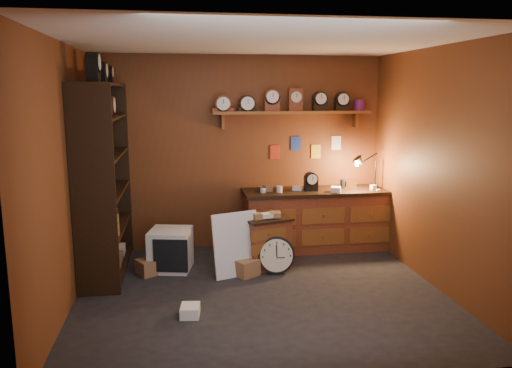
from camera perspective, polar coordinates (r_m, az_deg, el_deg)
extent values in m
plane|color=black|center=(5.66, 0.56, -12.35)|extent=(4.00, 4.00, 0.00)
cube|color=brown|center=(7.05, -1.82, 3.58)|extent=(4.00, 0.02, 2.70)
cube|color=brown|center=(3.56, 5.37, -3.35)|extent=(4.00, 0.02, 2.70)
cube|color=brown|center=(5.34, -21.09, 0.64)|extent=(0.02, 3.60, 2.70)
cube|color=brown|center=(5.95, 19.96, 1.66)|extent=(0.02, 3.60, 2.70)
cube|color=beige|center=(5.24, 0.62, 15.98)|extent=(4.00, 3.60, 0.02)
cube|color=brown|center=(6.98, 4.08, 8.18)|extent=(2.20, 0.30, 0.04)
cube|color=brown|center=(6.91, -3.83, 7.16)|extent=(0.04, 0.16, 0.20)
cube|color=brown|center=(7.32, 11.26, 7.17)|extent=(0.04, 0.16, 0.20)
cylinder|color=#B21419|center=(7.26, 11.74, 8.83)|extent=(0.16, 0.16, 0.15)
cube|color=#A72B14|center=(7.06, -0.60, 3.59)|extent=(0.14, 0.01, 0.20)
cube|color=navy|center=(7.10, 1.81, 4.60)|extent=(0.14, 0.01, 0.20)
cube|color=gold|center=(7.17, 4.16, 3.67)|extent=(0.14, 0.01, 0.20)
cube|color=silver|center=(7.23, 6.50, 4.64)|extent=(0.14, 0.01, 0.20)
cube|color=black|center=(6.32, -18.97, 0.36)|extent=(0.03, 1.60, 2.30)
cube|color=black|center=(5.52, -18.04, -0.98)|extent=(0.45, 0.03, 2.30)
cube|color=black|center=(7.04, -16.09, 1.52)|extent=(0.45, 0.03, 2.30)
cube|color=black|center=(6.55, -16.43, -9.09)|extent=(0.43, 1.54, 0.03)
cube|color=black|center=(6.41, -16.66, -4.87)|extent=(0.43, 1.54, 0.03)
cube|color=black|center=(6.31, -16.88, -0.92)|extent=(0.43, 1.54, 0.03)
cube|color=black|center=(6.24, -17.09, 3.14)|extent=(0.43, 1.54, 0.03)
cube|color=black|center=(6.20, -17.32, 7.26)|extent=(0.43, 1.54, 0.03)
cube|color=black|center=(6.19, -17.51, 10.77)|extent=(0.43, 1.54, 0.03)
cube|color=brown|center=(7.13, 6.98, -4.20)|extent=(2.04, 0.60, 0.80)
cube|color=black|center=(7.03, 7.05, -0.85)|extent=(2.10, 0.66, 0.05)
cube|color=brown|center=(6.85, 7.67, -4.84)|extent=(1.96, 0.02, 0.52)
cylinder|color=black|center=(7.25, 13.41, -0.44)|extent=(0.12, 0.12, 0.02)
cylinder|color=black|center=(7.21, 13.47, 1.04)|extent=(0.02, 0.02, 0.38)
cylinder|color=black|center=(7.11, 12.75, 2.89)|extent=(0.27, 0.09, 0.14)
cone|color=black|center=(7.03, 11.76, 2.52)|extent=(0.18, 0.14, 0.18)
cube|color=brown|center=(6.37, 1.08, -6.75)|extent=(0.64, 0.58, 0.62)
cube|color=black|center=(6.28, 1.09, -3.92)|extent=(0.69, 0.63, 0.03)
cube|color=brown|center=(6.16, 1.45, -7.36)|extent=(0.45, 0.16, 0.53)
cylinder|color=black|center=(6.18, 2.30, -8.14)|extent=(0.46, 0.15, 0.46)
cylinder|color=beige|center=(6.15, 2.36, -8.18)|extent=(0.40, 0.09, 0.40)
cube|color=black|center=(6.12, 2.38, -7.65)|extent=(0.01, 0.04, 0.15)
cube|color=black|center=(6.16, 2.84, -8.41)|extent=(0.10, 0.01, 0.01)
cube|color=silver|center=(6.19, -2.23, -10.30)|extent=(0.62, 0.35, 0.79)
cube|color=silver|center=(6.39, -9.73, -7.38)|extent=(0.58, 0.58, 0.51)
cube|color=black|center=(6.14, -9.75, -8.10)|extent=(0.41, 0.11, 0.41)
cube|color=#996B43|center=(6.33, -11.98, -9.19)|extent=(0.38, 0.37, 0.18)
cube|color=white|center=(5.15, -7.54, -14.17)|extent=(0.21, 0.24, 0.11)
cube|color=#996B43|center=(6.13, -1.09, -9.54)|extent=(0.34, 0.33, 0.20)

